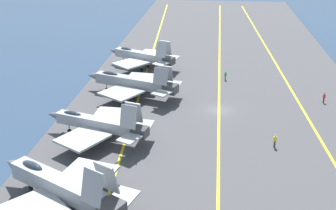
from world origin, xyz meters
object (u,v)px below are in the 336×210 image
Objects in this scene: parked_jet_second at (98,124)px; parked_jet_fourth at (142,56)px; parked_jet_third at (132,82)px; crew_red_vest at (324,97)px; parked_jet_nearest at (60,186)px; crew_green_vest at (225,75)px; crew_yellow_vest at (275,140)px.

parked_jet_fourth is (30.78, -0.71, 0.31)m from parked_jet_second.
parked_jet_third is 32.08m from crew_red_vest.
parked_jet_nearest is 9.77× the size of crew_red_vest.
crew_green_vest is 26.24m from crew_yellow_vest.
parked_jet_nearest is 44.46m from crew_green_vest.
crew_yellow_vest reaches higher than crew_red_vest.
crew_red_vest is (-14.01, -32.86, -1.72)m from parked_jet_fourth.
crew_red_vest is (16.30, -9.82, -0.06)m from crew_yellow_vest.
parked_jet_nearest is at bearing 179.17° from parked_jet_fourth.
parked_jet_nearest reaches higher than parked_jet_third.
parked_jet_third is at bearing -2.72° from parked_jet_nearest.
parked_jet_fourth reaches higher than crew_yellow_vest.
crew_yellow_vest is (0.47, -23.74, -1.35)m from parked_jet_second.
parked_jet_third is 18.82m from crew_green_vest.
parked_jet_fourth is 38.10m from crew_yellow_vest.
parked_jet_fourth reaches higher than parked_jet_third.
parked_jet_fourth is at bearing 37.23° from crew_yellow_vest.
crew_yellow_vest reaches higher than crew_green_vest.
parked_jet_fourth is 17.57m from crew_green_vest.
crew_yellow_vest is at bearing -88.86° from parked_jet_second.
parked_jet_third reaches higher than crew_green_vest.
parked_jet_nearest is 28.27m from crew_yellow_vest.
crew_yellow_vest is at bearing -142.77° from parked_jet_fourth.
parked_jet_third is at bearing 91.09° from crew_red_vest.
parked_jet_second is 0.90× the size of parked_jet_third.
parked_jet_nearest is at bearing -179.80° from parked_jet_second.
parked_jet_nearest reaches higher than crew_red_vest.
parked_jet_second is at bearing 91.14° from crew_yellow_vest.
crew_green_vest is 0.98× the size of crew_red_vest.
parked_jet_third is (16.16, -1.53, 0.07)m from parked_jet_second.
parked_jet_fourth is at bearing 66.91° from crew_red_vest.
parked_jet_nearest is 45.68m from parked_jet_fourth.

